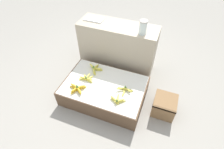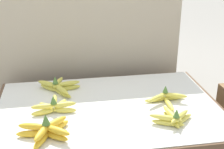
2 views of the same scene
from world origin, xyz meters
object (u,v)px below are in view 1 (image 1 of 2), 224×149
Objects in this scene: foam_tray_white at (94,19)px; banana_bunch_front_midleft at (117,100)px; wooden_crate at (164,106)px; banana_bunch_middle_midleft at (125,89)px; banana_bunch_middle_left at (87,78)px; banana_bunch_back_left at (95,69)px; banana_bunch_front_left at (77,89)px; glass_jar at (143,27)px.

banana_bunch_front_midleft is at bearing -52.48° from foam_tray_white.
wooden_crate is 1.31× the size of banana_bunch_middle_midleft.
banana_bunch_middle_left is 0.88× the size of banana_bunch_back_left.
banana_bunch_middle_midleft is 1.15m from foam_tray_white.
glass_jar reaches higher than banana_bunch_front_left.
wooden_crate is 1.12m from banana_bunch_middle_left.
banana_bunch_front_midleft is 0.94× the size of banana_bunch_middle_midleft.
banana_bunch_front_midleft is 1.15× the size of glass_jar.
banana_bunch_front_left is at bearing -159.92° from banana_bunch_middle_midleft.
banana_bunch_back_left is (-0.50, 0.42, 0.00)m from banana_bunch_front_midleft.
glass_jar is at bearing 33.24° from banana_bunch_back_left.
glass_jar reaches higher than banana_bunch_middle_midleft.
wooden_crate is 1.07m from glass_jar.
banana_bunch_front_midleft is 0.57m from banana_bunch_middle_left.
banana_bunch_front_midleft reaches higher than banana_bunch_middle_midleft.
banana_bunch_front_left reaches higher than banana_bunch_middle_left.
banana_bunch_back_left reaches higher than wooden_crate.
banana_bunch_front_midleft is 0.20m from banana_bunch_middle_midleft.
banana_bunch_back_left reaches higher than banana_bunch_front_midleft.
glass_jar reaches higher than foam_tray_white.
banana_bunch_middle_midleft is 0.95× the size of banana_bunch_back_left.
banana_bunch_front_left is 0.44m from banana_bunch_back_left.
banana_bunch_back_left is at bearing 140.01° from banana_bunch_front_midleft.
foam_tray_white is at bearing 170.28° from glass_jar.
banana_bunch_middle_left is at bearing -96.78° from banana_bunch_back_left.
banana_bunch_back_left is (0.03, 0.22, 0.00)m from banana_bunch_middle_left.
glass_jar is at bearing 85.84° from banana_bunch_front_midleft.
banana_bunch_front_left is 1.06× the size of banana_bunch_front_midleft.
banana_bunch_middle_midleft is 0.81× the size of foam_tray_white.
banana_bunch_middle_midleft is (0.03, 0.20, -0.00)m from banana_bunch_front_midleft.
banana_bunch_middle_midleft is at bearing -174.19° from wooden_crate.
wooden_crate is 1.59× the size of glass_jar.
banana_bunch_front_midleft is at bearing -39.99° from banana_bunch_back_left.
banana_bunch_front_left is 0.81× the size of foam_tray_white.
banana_bunch_front_left reaches higher than banana_bunch_back_left.
banana_bunch_back_left is 1.29× the size of glass_jar.
wooden_crate is 1.24× the size of banana_bunch_back_left.
banana_bunch_front_left is 0.63m from banana_bunch_middle_midleft.
wooden_crate is 1.39× the size of banana_bunch_front_midleft.
banana_bunch_front_left reaches higher than wooden_crate.
foam_tray_white is (-1.28, 0.67, 0.68)m from wooden_crate.
banana_bunch_front_left is at bearing -166.52° from wooden_crate.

